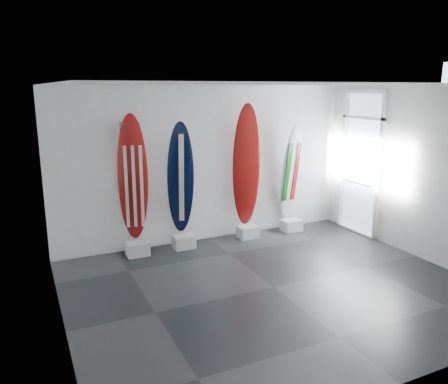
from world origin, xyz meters
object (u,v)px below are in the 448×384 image
surfboard_navy (181,179)px  surfboard_swiss (246,166)px  surfboard_italy (291,172)px  surfboard_usa (133,179)px

surfboard_navy → surfboard_swiss: surfboard_swiss is taller
surfboard_italy → surfboard_swiss: bearing=173.1°
surfboard_swiss → surfboard_italy: (1.04, 0.00, -0.21)m
surfboard_swiss → surfboard_usa: bearing=-165.2°
surfboard_navy → surfboard_italy: surfboard_navy is taller
surfboard_usa → surfboard_italy: (3.30, 0.00, -0.15)m
surfboard_usa → surfboard_italy: size_ratio=1.15×
surfboard_usa → surfboard_italy: bearing=12.9°
surfboard_usa → surfboard_navy: surfboard_usa is taller
surfboard_italy → surfboard_navy: bearing=173.1°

